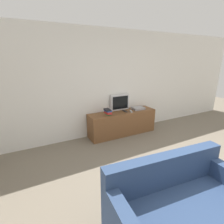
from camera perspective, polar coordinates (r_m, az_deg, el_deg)
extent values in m
plane|color=#756B5B|center=(2.90, 31.14, -27.04)|extent=(14.00, 14.00, 0.00)
cube|color=white|center=(4.45, -1.01, 9.18)|extent=(9.00, 0.06, 2.60)
cube|color=brown|center=(4.57, 3.37, -3.54)|extent=(1.78, 0.46, 0.61)
cube|color=silver|center=(4.59, 2.49, 3.21)|extent=(0.53, 0.08, 0.41)
cube|color=black|center=(4.55, 2.78, 3.09)|extent=(0.45, 0.01, 0.33)
cube|color=navy|center=(2.38, 23.04, -30.32)|extent=(1.70, 1.10, 0.40)
cube|color=navy|center=(2.33, 17.10, -17.61)|extent=(1.63, 0.31, 0.41)
cube|color=#2D753D|center=(4.21, -1.32, -0.77)|extent=(0.11, 0.15, 0.03)
cube|color=#B72D28|center=(4.22, -1.30, -0.45)|extent=(0.13, 0.21, 0.02)
cube|color=#B72D28|center=(4.20, -1.23, -0.23)|extent=(0.11, 0.19, 0.02)
cube|color=#B72D28|center=(4.19, -1.49, -0.01)|extent=(0.11, 0.18, 0.02)
cube|color=#23478E|center=(4.19, -1.33, 0.40)|extent=(0.14, 0.19, 0.03)
cube|color=black|center=(4.18, -1.56, 0.78)|extent=(0.14, 0.21, 0.03)
cube|color=#2D2D2D|center=(4.49, 4.18, 0.30)|extent=(0.04, 0.19, 0.02)
cube|color=#B7B7B7|center=(4.48, 6.25, 0.21)|extent=(0.09, 0.17, 0.02)
cube|color=#99999E|center=(4.72, 8.51, 1.20)|extent=(0.31, 0.23, 0.06)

